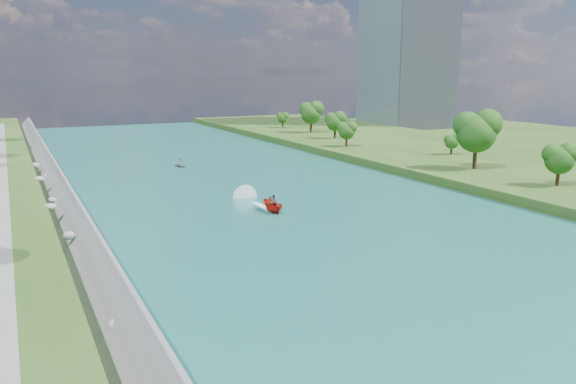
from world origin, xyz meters
TOP-DOWN VIEW (x-y plane):
  - ground at (0.00, 0.00)m, footprint 260.00×260.00m
  - river_water at (0.00, 20.00)m, footprint 55.00×240.00m
  - berm_east at (49.50, 20.00)m, footprint 44.00×240.00m
  - riprap_bank at (-25.85, 19.45)m, footprint 3.96×236.00m
  - office_tower at (82.50, 95.00)m, footprint 22.00×22.00m
  - trees_east at (38.28, 6.14)m, footprint 19.22×142.09m
  - motorboat at (-1.96, 14.70)m, footprint 3.60×18.83m
  - raft at (-2.61, 51.32)m, footprint 2.77×3.52m

SIDE VIEW (x-z plane):
  - ground at x=0.00m, z-range 0.00..0.00m
  - river_water at x=0.00m, z-range 0.00..0.10m
  - raft at x=-2.61m, z-range -0.30..1.23m
  - berm_east at x=49.50m, z-range 0.00..1.50m
  - motorboat at x=-1.96m, z-range -0.25..1.78m
  - riprap_bank at x=-25.85m, z-range -0.27..3.88m
  - trees_east at x=38.28m, z-range 0.68..12.64m
  - office_tower at x=82.50m, z-range 0.00..60.00m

